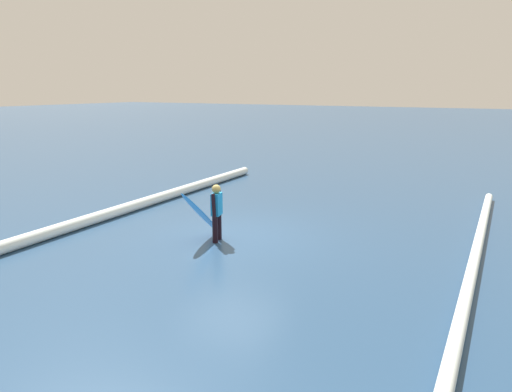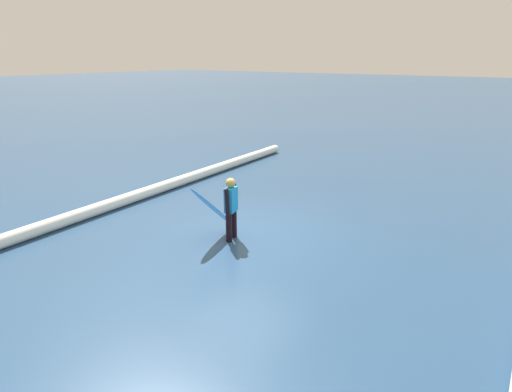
# 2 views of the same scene
# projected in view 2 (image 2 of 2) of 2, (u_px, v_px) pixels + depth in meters

# --- Properties ---
(ground_plane) EXTENTS (177.98, 177.98, 0.00)m
(ground_plane) POSITION_uv_depth(u_px,v_px,m) (250.00, 232.00, 10.37)
(ground_plane) COLOR navy
(surfer) EXTENTS (0.51, 0.28, 1.45)m
(surfer) POSITION_uv_depth(u_px,v_px,m) (231.00, 206.00, 9.73)
(surfer) COLOR black
(surfer) RESTS_ON ground_plane
(surfboard) EXTENTS (1.43, 0.43, 1.36)m
(surfboard) POSITION_uv_depth(u_px,v_px,m) (215.00, 210.00, 9.90)
(surfboard) COLOR #268CE5
(surfboard) RESTS_ON ground_plane
(wave_crest_foreground) EXTENTS (20.52, 1.18, 0.32)m
(wave_crest_foreground) POSITION_uv_depth(u_px,v_px,m) (64.00, 220.00, 10.67)
(wave_crest_foreground) COLOR white
(wave_crest_foreground) RESTS_ON ground_plane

